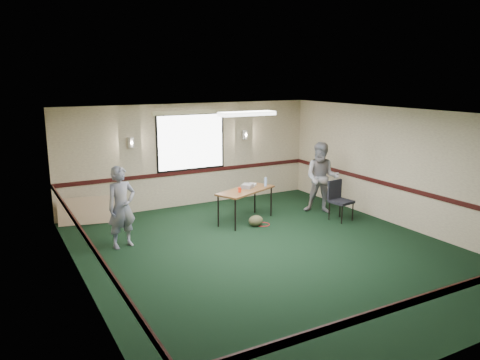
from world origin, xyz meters
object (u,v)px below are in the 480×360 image
projector (247,186)px  conference_chair (338,197)px  folding_table (246,192)px  person_left (122,207)px  person_right (322,178)px

projector → conference_chair: conference_chair is taller
folding_table → conference_chair: bearing=-48.7°
projector → person_left: bearing=144.4°
person_right → folding_table: bearing=-144.7°
folding_table → conference_chair: 2.23m
projector → folding_table: bearing=-176.8°
projector → person_right: bearing=-54.3°
projector → person_left: size_ratio=0.17×
person_right → conference_chair: bearing=-49.1°
conference_chair → projector: bearing=141.6°
folding_table → conference_chair: (2.02, -0.94, -0.16)m
conference_chair → person_right: bearing=79.0°
person_right → person_left: bearing=-137.1°
projector → person_left: 3.15m
conference_chair → person_right: 0.76m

